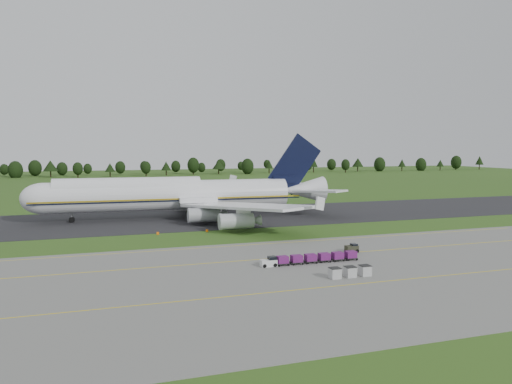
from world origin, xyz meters
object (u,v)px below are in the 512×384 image
object	(u,v)px
uld_row	(350,272)
utility_cart	(352,249)
aircraft	(177,194)
baggage_train	(309,258)
edge_markers	(183,232)

from	to	relation	value
uld_row	utility_cart	bearing A→B (deg)	60.21
aircraft	baggage_train	size ratio (longest dim) A/B	4.76
baggage_train	utility_cart	xyz separation A→B (m)	(10.47, 5.09, -0.19)
utility_cart	edge_markers	world-z (taller)	utility_cart
aircraft	utility_cart	size ratio (longest dim) A/B	35.33
uld_row	aircraft	bearing A→B (deg)	102.09
aircraft	baggage_train	world-z (taller)	aircraft
baggage_train	aircraft	bearing A→B (deg)	102.00
utility_cart	edge_markers	xyz separation A→B (m)	(-24.73, 28.40, -0.37)
utility_cart	uld_row	distance (m)	16.79
aircraft	edge_markers	distance (m)	23.29
utility_cart	uld_row	xyz separation A→B (m)	(-8.34, -14.57, 0.17)
aircraft	utility_cart	distance (m)	55.76
aircraft	edge_markers	xyz separation A→B (m)	(-2.39, -22.37, -6.02)
utility_cart	edge_markers	distance (m)	37.66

